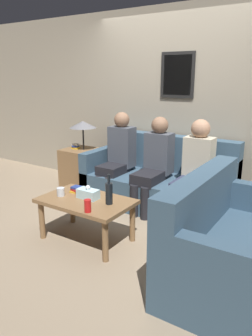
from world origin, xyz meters
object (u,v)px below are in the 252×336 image
(drinking_glass, at_px, (61,192))
(person_right, at_px, (194,168))
(couch_main, at_px, (159,183))
(person_left, at_px, (118,154))
(person_middle, at_px, (154,161))
(couch_side, at_px, (232,248))
(coffee_table, at_px, (86,205))
(wine_bottle, at_px, (109,193))

(drinking_glass, height_order, person_right, person_right)
(couch_main, height_order, person_left, person_left)
(person_middle, bearing_deg, couch_side, -38.66)
(person_middle, bearing_deg, coffee_table, -99.01)
(person_left, bearing_deg, couch_main, 14.20)
(drinking_glass, height_order, person_left, person_left)
(drinking_glass, bearing_deg, wine_bottle, 9.64)
(couch_side, height_order, wine_bottle, couch_side)
(person_right, bearing_deg, person_middle, 176.76)
(wine_bottle, bearing_deg, person_right, 67.02)
(couch_side, height_order, coffee_table, couch_side)
(wine_bottle, distance_m, person_middle, 1.12)
(person_right, bearing_deg, drinking_glass, -131.04)
(coffee_table, xyz_separation_m, drinking_glass, (-0.29, -0.06, 0.11))
(couch_side, bearing_deg, couch_main, 47.26)
(coffee_table, xyz_separation_m, wine_bottle, (0.27, 0.03, 0.19))
(couch_side, height_order, drinking_glass, couch_side)
(couch_side, relative_size, wine_bottle, 4.77)
(couch_side, relative_size, drinking_glass, 16.67)
(couch_side, height_order, person_right, person_right)
(coffee_table, bearing_deg, person_left, 108.98)
(person_left, height_order, person_middle, person_left)
(couch_main, bearing_deg, drinking_glass, -108.77)
(couch_main, height_order, person_middle, person_middle)
(coffee_table, bearing_deg, drinking_glass, -167.72)
(person_middle, bearing_deg, couch_main, 92.29)
(couch_side, xyz_separation_m, person_right, (-0.76, 1.02, 0.34))
(person_middle, bearing_deg, person_right, -3.24)
(coffee_table, xyz_separation_m, person_right, (0.73, 1.12, 0.26))
(wine_bottle, relative_size, person_right, 0.26)
(couch_main, height_order, drinking_glass, couch_main)
(couch_side, distance_m, drinking_glass, 1.81)
(coffee_table, height_order, person_middle, person_middle)
(coffee_table, bearing_deg, person_right, 56.70)
(couch_side, distance_m, person_middle, 1.71)
(coffee_table, bearing_deg, couch_main, 82.42)
(couch_side, bearing_deg, wine_bottle, 93.04)
(couch_main, distance_m, wine_bottle, 1.32)
(coffee_table, bearing_deg, person_middle, 80.99)
(coffee_table, height_order, person_right, person_right)
(wine_bottle, height_order, person_left, person_left)
(couch_side, height_order, person_middle, person_middle)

